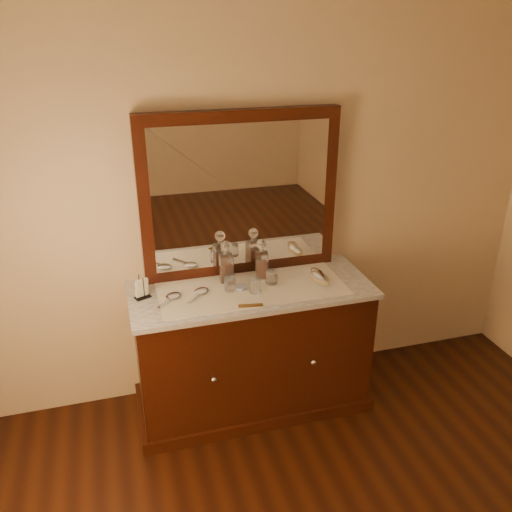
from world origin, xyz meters
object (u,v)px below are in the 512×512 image
(hand_mirror_inner, at_px, (200,292))
(napkin_rack, at_px, (142,289))
(hand_mirror_outer, at_px, (172,297))
(brush_far, at_px, (317,274))
(brush_near, at_px, (320,278))
(pin_dish, at_px, (240,287))
(decanter_left, at_px, (226,266))
(dresser_cabinet, at_px, (252,350))
(comb, at_px, (251,305))
(decanter_right, at_px, (262,263))
(mirror_frame, at_px, (240,195))

(hand_mirror_inner, bearing_deg, napkin_rack, 171.51)
(napkin_rack, relative_size, hand_mirror_outer, 0.70)
(brush_far, relative_size, hand_mirror_inner, 0.79)
(brush_near, bearing_deg, hand_mirror_inner, 176.47)
(napkin_rack, xyz_separation_m, brush_far, (1.06, -0.03, -0.03))
(pin_dish, distance_m, brush_near, 0.49)
(decanter_left, bearing_deg, dresser_cabinet, -45.11)
(comb, xyz_separation_m, brush_far, (0.49, 0.24, 0.02))
(dresser_cabinet, xyz_separation_m, hand_mirror_outer, (-0.48, -0.01, 0.45))
(pin_dish, height_order, napkin_rack, napkin_rack)
(decanter_left, bearing_deg, brush_near, -16.70)
(napkin_rack, xyz_separation_m, decanter_right, (0.73, 0.06, 0.05))
(dresser_cabinet, bearing_deg, mirror_frame, 90.00)
(hand_mirror_outer, bearing_deg, pin_dish, 1.99)
(pin_dish, distance_m, decanter_right, 0.22)
(mirror_frame, height_order, brush_far, mirror_frame)
(brush_near, height_order, brush_far, brush_near)
(dresser_cabinet, bearing_deg, decanter_left, 134.89)
(comb, bearing_deg, decanter_left, 108.63)
(napkin_rack, distance_m, decanter_left, 0.52)
(mirror_frame, height_order, napkin_rack, mirror_frame)
(decanter_left, distance_m, decanter_right, 0.22)
(brush_near, relative_size, brush_far, 1.20)
(pin_dish, height_order, decanter_right, decanter_right)
(napkin_rack, relative_size, brush_near, 0.77)
(pin_dish, xyz_separation_m, decanter_right, (0.16, 0.11, 0.09))
(dresser_cabinet, bearing_deg, decanter_right, 49.44)
(napkin_rack, relative_size, decanter_left, 0.52)
(hand_mirror_inner, bearing_deg, dresser_cabinet, -0.86)
(pin_dish, distance_m, hand_mirror_inner, 0.24)
(mirror_frame, xyz_separation_m, pin_dish, (-0.07, -0.24, -0.49))
(comb, height_order, brush_far, brush_far)
(decanter_left, bearing_deg, hand_mirror_outer, -158.97)
(brush_near, xyz_separation_m, hand_mirror_outer, (-0.90, 0.03, -0.01))
(pin_dish, relative_size, napkin_rack, 0.56)
(brush_far, bearing_deg, comb, -154.15)
(dresser_cabinet, height_order, brush_near, brush_near)
(decanter_right, bearing_deg, pin_dish, -145.63)
(pin_dish, xyz_separation_m, decanter_left, (-0.06, 0.12, 0.09))
(dresser_cabinet, bearing_deg, comb, -106.47)
(brush_near, bearing_deg, hand_mirror_outer, 178.27)
(dresser_cabinet, height_order, hand_mirror_inner, hand_mirror_inner)
(comb, distance_m, hand_mirror_inner, 0.33)
(pin_dish, distance_m, decanter_left, 0.16)
(decanter_left, xyz_separation_m, hand_mirror_outer, (-0.35, -0.14, -0.09))
(decanter_left, xyz_separation_m, decanter_right, (0.22, -0.01, -0.00))
(mirror_frame, distance_m, hand_mirror_inner, 0.62)
(decanter_right, height_order, brush_far, decanter_right)
(brush_near, bearing_deg, decanter_right, 154.86)
(decanter_left, relative_size, hand_mirror_inner, 1.40)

